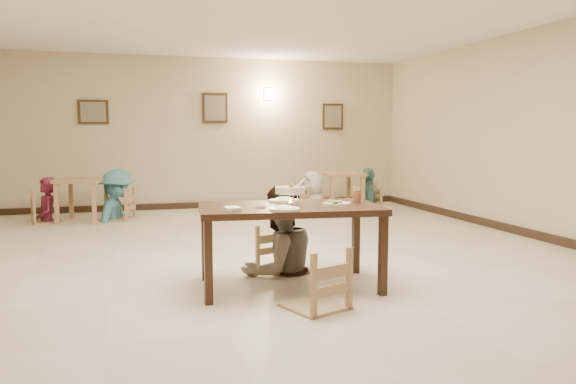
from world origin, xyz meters
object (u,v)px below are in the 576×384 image
object	(u,v)px
chair_far	(280,230)
bg_table_right	(341,179)
main_table	(290,214)
main_diner	(279,185)
bg_chair_ll	(46,194)
drink_glass	(357,195)
curry_warmer	(290,190)
bg_diner_b	(116,169)
bg_chair_rl	(313,188)
bg_table_left	(82,186)
bg_diner_a	(45,177)
bg_chair_lr	(117,190)
bg_chair_rr	(368,185)
bg_diner_c	(313,171)
bg_diner_d	(368,168)
chair_near	(315,250)

from	to	relation	value
chair_far	bg_table_right	distance (m)	4.84
main_table	bg_table_right	world-z (taller)	main_table
main_diner	bg_chair_ll	size ratio (longest dim) A/B	1.92
main_table	drink_glass	xyz separation A→B (m)	(0.71, 0.02, 0.16)
curry_warmer	bg_diner_b	xyz separation A→B (m)	(-1.69, 5.00, -0.07)
main_diner	bg_table_right	distance (m)	4.91
bg_table_right	bg_chair_rl	bearing A→B (deg)	-175.33
bg_table_left	bg_diner_a	size ratio (longest dim) A/B	0.60
chair_far	drink_glass	xyz separation A→B (m)	(0.61, -0.68, 0.44)
main_table	bg_table_left	distance (m)	5.41
bg_chair_lr	bg_chair_rr	xyz separation A→B (m)	(4.72, -0.01, -0.03)
curry_warmer	drink_glass	world-z (taller)	curry_warmer
drink_glass	bg_chair_ll	size ratio (longest dim) A/B	0.17
bg_diner_b	drink_glass	bearing A→B (deg)	-134.09
chair_far	bg_table_left	size ratio (longest dim) A/B	0.98
chair_far	bg_chair_lr	bearing A→B (deg)	93.30
main_table	bg_chair_lr	distance (m)	5.24
main_diner	bg_chair_lr	bearing A→B (deg)	-86.81
bg_chair_lr	bg_diner_a	bearing A→B (deg)	-71.48
main_diner	bg_table_right	size ratio (longest dim) A/B	2.37
curry_warmer	bg_diner_a	distance (m)	5.77
drink_glass	bg_table_left	world-z (taller)	drink_glass
main_table	bg_chair_rl	size ratio (longest dim) A/B	1.90
bg_chair_ll	bg_diner_b	size ratio (longest dim) A/B	0.55
bg_chair_ll	bg_chair_rr	xyz separation A→B (m)	(5.86, -0.03, 0.00)
chair_far	bg_diner_a	world-z (taller)	bg_diner_a
bg_diner_c	bg_chair_ll	bearing A→B (deg)	-103.80
bg_diner_d	bg_table_left	bearing A→B (deg)	100.21
chair_far	bg_diner_c	size ratio (longest dim) A/B	0.57
bg_table_right	bg_chair_rr	world-z (taller)	bg_chair_rr
curry_warmer	bg_diner_c	bearing A→B (deg)	69.27
bg_table_right	bg_diner_a	world-z (taller)	bg_diner_a
chair_near	bg_table_right	size ratio (longest dim) A/B	1.27
bg_table_left	bg_table_right	bearing A→B (deg)	0.12
bg_chair_rl	bg_diner_c	distance (m)	0.31
chair_far	bg_chair_rl	size ratio (longest dim) A/B	0.94
drink_glass	bg_table_right	xyz separation A→B (m)	(1.73, 4.91, -0.27)
main_table	drink_glass	world-z (taller)	drink_glass
curry_warmer	bg_chair_rr	size ratio (longest dim) A/B	0.32
chair_far	bg_chair_rl	world-z (taller)	bg_chair_rl
curry_warmer	drink_glass	size ratio (longest dim) A/B	1.93
bg_chair_ll	bg_chair_rr	world-z (taller)	bg_chair_rr
main_table	bg_chair_ll	distance (m)	5.73
main_table	bg_diner_c	bearing A→B (deg)	74.75
bg_table_right	bg_chair_ll	world-z (taller)	bg_chair_ll
bg_chair_ll	chair_near	bearing A→B (deg)	-166.66
drink_glass	bg_table_left	xyz separation A→B (m)	(-2.98, 4.90, -0.28)
bg_table_right	bg_diner_a	distance (m)	5.28
bg_chair_rr	drink_glass	bearing A→B (deg)	-15.39
main_diner	bg_diner_a	distance (m)	5.22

